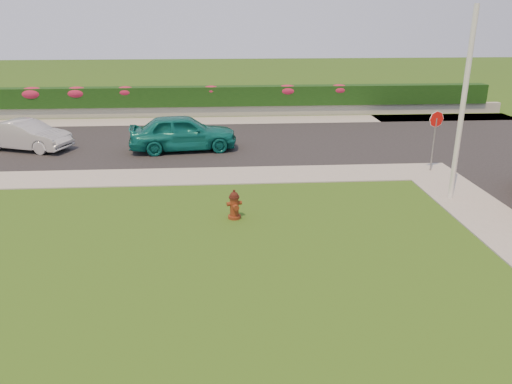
{
  "coord_description": "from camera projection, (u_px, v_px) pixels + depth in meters",
  "views": [
    {
      "loc": [
        -0.73,
        -8.51,
        5.63
      ],
      "look_at": [
        0.19,
        4.67,
        0.9
      ],
      "focal_mm": 35.0,
      "sensor_mm": 36.0,
      "label": 1
    }
  ],
  "objects": [
    {
      "name": "flower_clump_a",
      "position": [
        33.0,
        94.0,
        27.97
      ],
      "size": [
        1.46,
        0.94,
        0.73
      ],
      "primitive_type": "ellipsoid",
      "color": "#C1214F",
      "rests_on": "hedge"
    },
    {
      "name": "street_far",
      "position": [
        129.0,
        144.0,
        22.75
      ],
      "size": [
        26.0,
        8.0,
        0.04
      ],
      "primitive_type": "cube",
      "color": "black",
      "rests_on": "ground"
    },
    {
      "name": "sedan_silver",
      "position": [
        26.0,
        135.0,
        21.57
      ],
      "size": [
        4.11,
        2.57,
        1.28
      ],
      "primitive_type": "imported",
      "rotation": [
        0.0,
        0.0,
        1.23
      ],
      "color": "#B8BCC0",
      "rests_on": "street_far"
    },
    {
      "name": "ground",
      "position": [
        263.0,
        313.0,
        9.93
      ],
      "size": [
        120.0,
        120.0,
        0.0
      ],
      "primitive_type": "plane",
      "color": "black",
      "rests_on": "ground"
    },
    {
      "name": "sidewalk_beyond",
      "position": [
        217.0,
        121.0,
        27.71
      ],
      "size": [
        34.0,
        2.0,
        0.04
      ],
      "primitive_type": "cube",
      "color": "gray",
      "rests_on": "ground"
    },
    {
      "name": "retaining_wall",
      "position": [
        217.0,
        111.0,
        29.02
      ],
      "size": [
        34.0,
        0.4,
        0.6
      ],
      "primitive_type": "cube",
      "color": "gray",
      "rests_on": "ground"
    },
    {
      "name": "flower_clump_f",
      "position": [
        339.0,
        90.0,
        29.1
      ],
      "size": [
        1.23,
        0.79,
        0.62
      ],
      "primitive_type": "ellipsoid",
      "color": "#C1214F",
      "rests_on": "hedge"
    },
    {
      "name": "flower_clump_e",
      "position": [
        287.0,
        90.0,
        28.91
      ],
      "size": [
        1.31,
        0.84,
        0.65
      ],
      "primitive_type": "ellipsoid",
      "color": "#C1214F",
      "rests_on": "hedge"
    },
    {
      "name": "hedge",
      "position": [
        216.0,
        96.0,
        28.83
      ],
      "size": [
        32.0,
        0.9,
        1.1
      ],
      "primitive_type": "cube",
      "color": "black",
      "rests_on": "retaining_wall"
    },
    {
      "name": "flower_clump_d",
      "position": [
        211.0,
        91.0,
        28.61
      ],
      "size": [
        1.12,
        0.72,
        0.56
      ],
      "primitive_type": "ellipsoid",
      "color": "#C1214F",
      "rests_on": "hedge"
    },
    {
      "name": "flower_clump_b",
      "position": [
        77.0,
        93.0,
        28.13
      ],
      "size": [
        1.4,
        0.9,
        0.7
      ],
      "primitive_type": "ellipsoid",
      "color": "#C1214F",
      "rests_on": "hedge"
    },
    {
      "name": "fire_hydrant",
      "position": [
        234.0,
        205.0,
        14.42
      ],
      "size": [
        0.46,
        0.43,
        0.87
      ],
      "rotation": [
        0.0,
        0.0,
        0.26
      ],
      "color": "#53250D",
      "rests_on": "ground"
    },
    {
      "name": "utility_pole",
      "position": [
        463.0,
        108.0,
        15.09
      ],
      "size": [
        0.16,
        0.16,
        5.91
      ],
      "primitive_type": "cylinder",
      "color": "silver",
      "rests_on": "ground"
    },
    {
      "name": "sidewalk_far",
      "position": [
        77.0,
        179.0,
        17.99
      ],
      "size": [
        24.0,
        2.0,
        0.04
      ],
      "primitive_type": "cube",
      "color": "gray",
      "rests_on": "ground"
    },
    {
      "name": "flower_clump_c",
      "position": [
        126.0,
        92.0,
        28.3
      ],
      "size": [
        1.23,
        0.79,
        0.62
      ],
      "primitive_type": "ellipsoid",
      "color": "#C1214F",
      "rests_on": "hedge"
    },
    {
      "name": "stop_sign",
      "position": [
        436.0,
        127.0,
        18.34
      ],
      "size": [
        0.61,
        0.19,
        2.31
      ],
      "rotation": [
        0.0,
        0.0,
        -0.11
      ],
      "color": "slate",
      "rests_on": "ground"
    },
    {
      "name": "sedan_teal",
      "position": [
        183.0,
        132.0,
        21.45
      ],
      "size": [
        4.74,
        2.33,
        1.56
      ],
      "primitive_type": "imported",
      "rotation": [
        0.0,
        0.0,
        1.68
      ],
      "color": "#0D655E",
      "rests_on": "street_far"
    },
    {
      "name": "curb_corner",
      "position": [
        428.0,
        171.0,
        18.84
      ],
      "size": [
        2.0,
        2.0,
        0.04
      ],
      "primitive_type": "cube",
      "color": "gray",
      "rests_on": "ground"
    }
  ]
}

